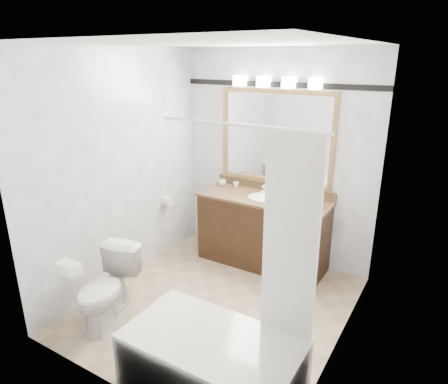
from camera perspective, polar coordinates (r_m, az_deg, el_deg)
The scene contains 15 objects.
room at distance 3.66m, azimuth -1.02°, elevation 0.55°, with size 2.42×2.62×2.52m.
vanity at distance 4.78m, azimuth 5.57°, elevation -5.39°, with size 1.53×0.58×0.97m.
mirror at distance 4.70m, azimuth 7.40°, elevation 7.65°, with size 1.40×0.04×1.10m.
vanity_light_bar at distance 4.57m, azimuth 7.45°, elevation 15.36°, with size 1.02×0.14×0.12m.
accent_stripe at distance 4.63m, azimuth 7.78°, elevation 14.98°, with size 2.40×0.01×0.06m, color black.
bathtub at distance 3.21m, azimuth -1.12°, elevation -22.37°, with size 1.30×0.75×1.96m.
tp_roll at distance 4.98m, azimuth -8.03°, elevation -1.29°, with size 0.12×0.12×0.11m, color white.
toilet at distance 3.96m, azimuth -16.40°, elevation -13.14°, with size 0.39×0.69×0.70m, color white.
tissue_box at distance 3.57m, azimuth -21.32°, elevation -10.09°, with size 0.22×0.12×0.09m, color white.
coffee_maker at distance 4.46m, azimuth 10.84°, elevation 0.41°, with size 0.17×0.21×0.32m.
cup_left at distance 5.01m, azimuth -0.26°, elevation 1.31°, with size 0.10×0.10×0.08m, color white.
cup_right at distance 4.95m, azimuth 1.73°, elevation 1.02°, with size 0.07×0.07×0.07m, color white.
soap_bottle_a at distance 4.75m, azimuth 6.06°, elevation 0.43°, with size 0.05×0.05×0.11m, color white.
soap_bottle_b at distance 4.72m, azimuth 7.02°, elevation 0.05°, with size 0.06×0.06×0.08m, color white.
soap_bar at distance 4.75m, azimuth 5.79°, elevation -0.11°, with size 0.09×0.06×0.03m, color beige.
Camera 1 is at (1.86, -2.94, 2.39)m, focal length 32.00 mm.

